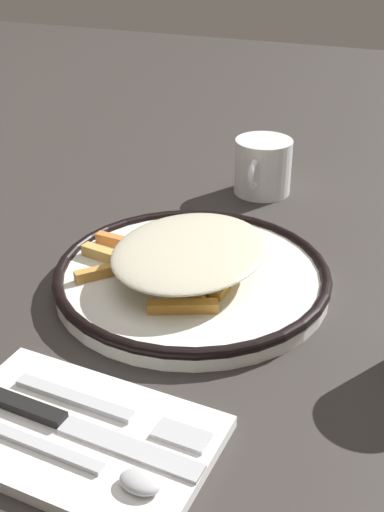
{
  "coord_description": "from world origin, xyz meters",
  "views": [
    {
      "loc": [
        0.58,
        0.22,
        0.38
      ],
      "look_at": [
        0.0,
        0.0,
        0.04
      ],
      "focal_mm": 46.53,
      "sensor_mm": 36.0,
      "label": 1
    }
  ],
  "objects_px": {
    "plate": "(192,276)",
    "napkin": "(80,436)",
    "fries_heap": "(188,254)",
    "fork": "(110,410)",
    "coffee_mug": "(261,166)",
    "spoon": "(100,468)",
    "knife": "(59,420)"
  },
  "relations": [
    {
      "from": "fries_heap",
      "to": "coffee_mug",
      "type": "bearing_deg",
      "value": 179.94
    },
    {
      "from": "plate",
      "to": "fork",
      "type": "relative_size",
      "value": 1.7
    },
    {
      "from": "plate",
      "to": "napkin",
      "type": "xyz_separation_m",
      "value": [
        0.25,
        0.0,
        -0.01
      ]
    },
    {
      "from": "fork",
      "to": "coffee_mug",
      "type": "height_order",
      "value": "coffee_mug"
    },
    {
      "from": "plate",
      "to": "napkin",
      "type": "relative_size",
      "value": 1.4
    },
    {
      "from": "napkin",
      "to": "spoon",
      "type": "distance_m",
      "value": 0.05
    },
    {
      "from": "napkin",
      "to": "coffee_mug",
      "type": "distance_m",
      "value": 0.52
    },
    {
      "from": "fries_heap",
      "to": "spoon",
      "type": "distance_m",
      "value": 0.28
    },
    {
      "from": "fork",
      "to": "coffee_mug",
      "type": "distance_m",
      "value": 0.5
    },
    {
      "from": "fries_heap",
      "to": "napkin",
      "type": "relative_size",
      "value": 1.04
    },
    {
      "from": "fork",
      "to": "knife",
      "type": "xyz_separation_m",
      "value": [
        0.03,
        -0.03,
        0.0
      ]
    },
    {
      "from": "spoon",
      "to": "napkin",
      "type": "bearing_deg",
      "value": -131.42
    },
    {
      "from": "napkin",
      "to": "coffee_mug",
      "type": "relative_size",
      "value": 2.03
    },
    {
      "from": "spoon",
      "to": "knife",
      "type": "bearing_deg",
      "value": -121.0
    },
    {
      "from": "napkin",
      "to": "coffee_mug",
      "type": "bearing_deg",
      "value": -179.6
    },
    {
      "from": "fork",
      "to": "fries_heap",
      "type": "bearing_deg",
      "value": -175.73
    },
    {
      "from": "fork",
      "to": "napkin",
      "type": "bearing_deg",
      "value": -24.17
    },
    {
      "from": "napkin",
      "to": "fries_heap",
      "type": "bearing_deg",
      "value": -179.07
    },
    {
      "from": "knife",
      "to": "spoon",
      "type": "bearing_deg",
      "value": 59.0
    },
    {
      "from": "knife",
      "to": "napkin",
      "type": "bearing_deg",
      "value": 85.35
    },
    {
      "from": "napkin",
      "to": "fork",
      "type": "distance_m",
      "value": 0.03
    },
    {
      "from": "fries_heap",
      "to": "fork",
      "type": "bearing_deg",
      "value": 4.27
    },
    {
      "from": "fries_heap",
      "to": "fork",
      "type": "relative_size",
      "value": 1.26
    },
    {
      "from": "plate",
      "to": "coffee_mug",
      "type": "bearing_deg",
      "value": -179.64
    },
    {
      "from": "plate",
      "to": "spoon",
      "type": "distance_m",
      "value": 0.28
    },
    {
      "from": "fork",
      "to": "knife",
      "type": "height_order",
      "value": "knife"
    },
    {
      "from": "coffee_mug",
      "to": "spoon",
      "type": "bearing_deg",
      "value": 3.97
    },
    {
      "from": "plate",
      "to": "fries_heap",
      "type": "distance_m",
      "value": 0.03
    },
    {
      "from": "plate",
      "to": "spoon",
      "type": "relative_size",
      "value": 1.96
    },
    {
      "from": "plate",
      "to": "fries_heap",
      "type": "height_order",
      "value": "fries_heap"
    },
    {
      "from": "napkin",
      "to": "coffee_mug",
      "type": "xyz_separation_m",
      "value": [
        -0.52,
        -0.0,
        0.03
      ]
    },
    {
      "from": "knife",
      "to": "coffee_mug",
      "type": "relative_size",
      "value": 2.0
    }
  ]
}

